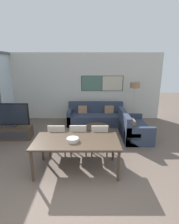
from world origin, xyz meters
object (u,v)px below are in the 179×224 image
object	(u,v)px
coffee_table	(98,129)
dining_chair_right	(100,137)
dining_chair_centre	(79,137)
floor_lamp	(135,88)
sofa_main	(96,117)
dining_chair_left	(58,137)
fruit_bowl	(73,139)
sofa_side	(132,129)
dining_table	(77,143)
television	(10,115)
tv_console	(12,132)

from	to	relation	value
coffee_table	dining_chair_right	world-z (taller)	dining_chair_right
dining_chair_centre	floor_lamp	xyz separation A→B (m)	(2.07, 2.56, 0.93)
sofa_main	dining_chair_left	xyz separation A→B (m)	(-1.10, -2.48, 0.22)
fruit_bowl	floor_lamp	distance (m)	4.02
sofa_main	dining_chair_centre	world-z (taller)	dining_chair_centre
coffee_table	dining_chair_centre	world-z (taller)	dining_chair_centre
sofa_side	dining_chair_left	bearing A→B (deg)	117.18
dining_table	dining_chair_centre	world-z (taller)	dining_chair_centre
dining_chair_right	fruit_bowl	size ratio (longest dim) A/B	3.22
dining_chair_left	dining_chair_right	xyz separation A→B (m)	(1.10, -0.00, 0.00)
dining_chair_centre	fruit_bowl	size ratio (longest dim) A/B	3.22
coffee_table	sofa_main	bearing A→B (deg)	90.00
television	dining_chair_right	world-z (taller)	television
dining_chair_left	sofa_main	bearing A→B (deg)	66.08
sofa_side	floor_lamp	world-z (taller)	floor_lamp
sofa_side	dining_chair_right	bearing A→B (deg)	135.21
television	dining_chair_right	bearing A→B (deg)	-20.19
television	coffee_table	xyz separation A→B (m)	(2.80, 0.20, -0.53)
television	floor_lamp	size ratio (longest dim) A/B	0.76
sofa_side	dining_table	distance (m)	2.54
dining_chair_right	coffee_table	bearing A→B (deg)	90.13
sofa_main	coffee_table	world-z (taller)	sofa_main
dining_chair_left	floor_lamp	size ratio (longest dim) A/B	0.52
television	dining_chair_left	size ratio (longest dim) A/B	1.45
fruit_bowl	dining_chair_left	bearing A→B (deg)	122.05
television	dining_chair_right	xyz separation A→B (m)	(2.80, -1.03, -0.29)
sofa_main	fruit_bowl	xyz separation A→B (m)	(-0.62, -3.24, 0.50)
tv_console	floor_lamp	distance (m)	4.75
dining_chair_centre	dining_chair_right	xyz separation A→B (m)	(0.55, -0.01, 0.00)
sofa_main	coffee_table	size ratio (longest dim) A/B	2.70
dining_table	dining_chair_left	world-z (taller)	dining_chair_left
tv_console	dining_chair_centre	bearing A→B (deg)	-24.28
tv_console	coffee_table	size ratio (longest dim) A/B	1.59
dining_table	tv_console	bearing A→B (deg)	142.46
dining_chair_centre	sofa_side	bearing A→B (deg)	33.89
sofa_main	floor_lamp	size ratio (longest dim) A/B	1.34
television	dining_chair_right	distance (m)	3.00
dining_chair_centre	fruit_bowl	xyz separation A→B (m)	(-0.08, -0.77, 0.28)
television	dining_table	world-z (taller)	television
coffee_table	dining_chair_right	size ratio (longest dim) A/B	0.95
sofa_side	dining_chair_centre	xyz separation A→B (m)	(-1.70, -1.14, 0.22)
dining_chair_centre	coffee_table	bearing A→B (deg)	65.70
sofa_side	tv_console	bearing A→B (deg)	91.78
sofa_side	floor_lamp	size ratio (longest dim) A/B	0.92
dining_table	coffee_table	bearing A→B (deg)	74.14
fruit_bowl	tv_console	bearing A→B (deg)	140.59
tv_console	dining_chair_right	xyz separation A→B (m)	(2.80, -1.03, 0.30)
dining_chair_centre	sofa_main	bearing A→B (deg)	77.45
sofa_main	dining_chair_right	world-z (taller)	dining_chair_right
coffee_table	dining_chair_right	bearing A→B (deg)	-89.87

